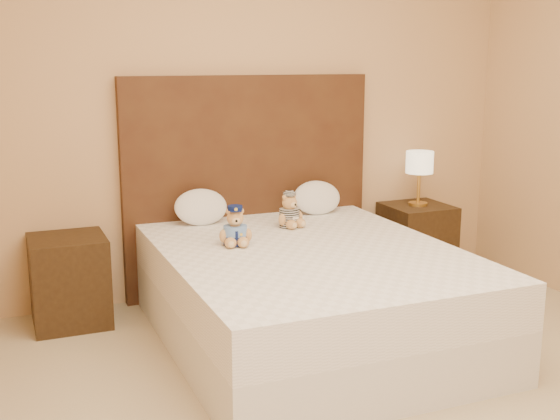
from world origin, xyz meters
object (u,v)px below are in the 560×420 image
object	(u,v)px
teddy_prisoner	(289,210)
pillow_left	(201,205)
nightstand_right	(416,241)
pillow_right	(317,196)
nightstand_left	(69,281)
lamp	(420,165)
teddy_police	(235,226)
bed	(309,295)

from	to	relation	value
teddy_prisoner	pillow_left	size ratio (longest dim) A/B	0.63
nightstand_right	pillow_right	xyz separation A→B (m)	(-0.81, 0.03, 0.40)
nightstand_left	teddy_prisoner	bearing A→B (deg)	-11.01
lamp	teddy_police	size ratio (longest dim) A/B	1.74
lamp	pillow_right	world-z (taller)	lamp
bed	nightstand_left	distance (m)	1.48
lamp	pillow_right	bearing A→B (deg)	177.88
lamp	pillow_right	size ratio (longest dim) A/B	1.15
nightstand_left	teddy_prisoner	size ratio (longest dim) A/B	2.49
bed	pillow_left	xyz separation A→B (m)	(-0.40, 0.83, 0.40)
teddy_prisoner	pillow_right	world-z (taller)	pillow_right
pillow_left	pillow_right	world-z (taller)	pillow_left
nightstand_right	teddy_prisoner	size ratio (longest dim) A/B	2.49
lamp	teddy_police	distance (m)	1.71
lamp	teddy_prisoner	bearing A→B (deg)	-167.02
nightstand_right	teddy_police	xyz separation A→B (m)	(-1.61, -0.56, 0.39)
lamp	pillow_right	distance (m)	0.83
pillow_right	teddy_prisoner	bearing A→B (deg)	-138.68
bed	nightstand_right	bearing A→B (deg)	32.62
nightstand_right	pillow_left	xyz separation A→B (m)	(-1.65, 0.03, 0.40)
teddy_prisoner	pillow_right	xyz separation A→B (m)	(0.33, 0.29, 0.01)
nightstand_left	lamp	distance (m)	2.56
teddy_police	teddy_prisoner	size ratio (longest dim) A/B	1.04
bed	teddy_police	distance (m)	0.58
nightstand_left	lamp	size ratio (longest dim) A/B	1.38
bed	nightstand_left	bearing A→B (deg)	147.38
teddy_police	teddy_prisoner	world-z (taller)	teddy_police
nightstand_left	pillow_left	xyz separation A→B (m)	(0.85, 0.03, 0.40)
pillow_right	lamp	bearing A→B (deg)	-2.12
nightstand_left	pillow_left	bearing A→B (deg)	2.01
lamp	teddy_prisoner	xyz separation A→B (m)	(-1.14, -0.26, -0.19)
nightstand_left	teddy_police	xyz separation A→B (m)	(0.89, -0.56, 0.39)
lamp	pillow_left	bearing A→B (deg)	178.96
pillow_left	teddy_police	bearing A→B (deg)	-86.48
nightstand_right	pillow_left	world-z (taller)	pillow_left
lamp	pillow_right	xyz separation A→B (m)	(-0.81, 0.03, -0.18)
nightstand_right	teddy_police	bearing A→B (deg)	-160.88
lamp	nightstand_right	bearing A→B (deg)	0.00
nightstand_right	lamp	xyz separation A→B (m)	(-0.00, 0.00, 0.57)
teddy_prisoner	lamp	bearing A→B (deg)	-3.30
teddy_police	pillow_right	distance (m)	0.99
nightstand_left	pillow_right	bearing A→B (deg)	1.02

